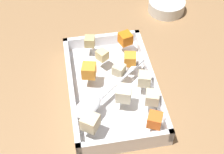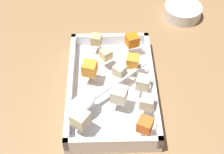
{
  "view_description": "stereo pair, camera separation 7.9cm",
  "coord_description": "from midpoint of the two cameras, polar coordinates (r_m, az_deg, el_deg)",
  "views": [
    {
      "loc": [
        0.54,
        -0.08,
        0.64
      ],
      "look_at": [
        0.02,
        0.01,
        0.06
      ],
      "focal_mm": 53.59,
      "sensor_mm": 36.0,
      "label": 1
    },
    {
      "loc": [
        0.55,
        -0.0,
        0.64
      ],
      "look_at": [
        0.02,
        0.01,
        0.06
      ],
      "focal_mm": 53.59,
      "sensor_mm": 36.0,
      "label": 2
    }
  ],
  "objects": [
    {
      "name": "potato_chunk_rim_edge",
      "position": [
        0.75,
        -0.99,
        -2.97
      ],
      "size": [
        0.04,
        0.04,
        0.03
      ],
      "primitive_type": "cube",
      "rotation": [
        0.0,
        0.0,
        1.25
      ],
      "color": "beige",
      "rests_on": "baking_dish"
    },
    {
      "name": "potato_chunk_corner_ne",
      "position": [
        0.8,
        -1.58,
        0.98
      ],
      "size": [
        0.04,
        0.04,
        0.03
      ],
      "primitive_type": "cube",
      "rotation": [
        0.0,
        0.0,
        5.58
      ],
      "color": "beige",
      "rests_on": "baking_dish"
    },
    {
      "name": "potato_chunk_far_right",
      "position": [
        0.84,
        -4.25,
        3.65
      ],
      "size": [
        0.04,
        0.04,
        0.03
      ],
      "primitive_type": "cube",
      "rotation": [
        0.0,
        0.0,
        5.34
      ],
      "color": "#E0CC89",
      "rests_on": "baking_dish"
    },
    {
      "name": "small_prep_bowl",
      "position": [
        1.07,
        7.17,
        11.89
      ],
      "size": [
        0.11,
        0.11,
        0.04
      ],
      "primitive_type": "cylinder",
      "color": "silver",
      "rests_on": "ground_plane"
    },
    {
      "name": "baking_dish",
      "position": [
        0.82,
        -2.75,
        -2.19
      ],
      "size": [
        0.34,
        0.21,
        0.05
      ],
      "color": "silver",
      "rests_on": "ground_plane"
    },
    {
      "name": "potato_chunk_near_spoon",
      "position": [
        0.78,
        2.68,
        -0.47
      ],
      "size": [
        0.04,
        0.04,
        0.03
      ],
      "primitive_type": "cube",
      "rotation": [
        0.0,
        0.0,
        4.42
      ],
      "color": "beige",
      "rests_on": "baking_dish"
    },
    {
      "name": "carrot_chunk_corner_nw",
      "position": [
        0.8,
        -6.78,
        0.93
      ],
      "size": [
        0.04,
        0.04,
        0.03
      ],
      "primitive_type": "cube",
      "rotation": [
        0.0,
        0.0,
        1.31
      ],
      "color": "orange",
      "rests_on": "baking_dish"
    },
    {
      "name": "serving_spoon",
      "position": [
        0.74,
        -6.48,
        -4.62
      ],
      "size": [
        0.17,
        0.2,
        0.02
      ],
      "rotation": [
        0.0,
        0.0,
        2.27
      ],
      "color": "silver",
      "rests_on": "baking_dish"
    },
    {
      "name": "carrot_chunk_under_handle",
      "position": [
        0.82,
        0.37,
        2.92
      ],
      "size": [
        0.03,
        0.03,
        0.03
      ],
      "primitive_type": "cube",
      "rotation": [
        0.0,
        0.0,
        6.08
      ],
      "color": "orange",
      "rests_on": "baking_dish"
    },
    {
      "name": "ground_plane",
      "position": [
        0.84,
        -3.66,
        -1.99
      ],
      "size": [
        4.0,
        4.0,
        0.0
      ],
      "primitive_type": "plane",
      "color": "#936D47"
    },
    {
      "name": "potato_chunk_front_center",
      "position": [
        0.7,
        -6.98,
        -7.84
      ],
      "size": [
        0.05,
        0.05,
        0.03
      ],
      "primitive_type": "cube",
      "rotation": [
        0.0,
        0.0,
        5.68
      ],
      "color": "beige",
      "rests_on": "baking_dish"
    },
    {
      "name": "potato_chunk_near_left",
      "position": [
        0.74,
        3.87,
        -3.7
      ],
      "size": [
        0.04,
        0.04,
        0.03
      ],
      "primitive_type": "cube",
      "rotation": [
        0.0,
        0.0,
        5.98
      ],
      "color": "beige",
      "rests_on": "baking_dish"
    },
    {
      "name": "potato_chunk_mid_right",
      "position": [
        0.88,
        -6.42,
        5.93
      ],
      "size": [
        0.03,
        0.03,
        0.03
      ],
      "primitive_type": "cube",
      "rotation": [
        0.0,
        0.0,
        2.92
      ],
      "color": "tan",
      "rests_on": "baking_dish"
    },
    {
      "name": "carrot_chunk_corner_se",
      "position": [
        0.88,
        -0.29,
        6.46
      ],
      "size": [
        0.04,
        0.04,
        0.03
      ],
      "primitive_type": "cube",
      "rotation": [
        0.0,
        0.0,
        3.46
      ],
      "color": "orange",
      "rests_on": "baking_dish"
    },
    {
      "name": "carrot_chunk_corner_sw",
      "position": [
        0.71,
        4.15,
        -7.51
      ],
      "size": [
        0.04,
        0.04,
        0.03
      ],
      "primitive_type": "cube",
      "rotation": [
        0.0,
        0.0,
        5.83
      ],
      "color": "orange",
      "rests_on": "baking_dish"
    }
  ]
}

